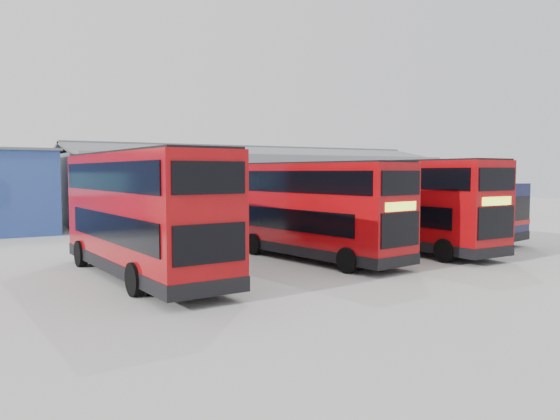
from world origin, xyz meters
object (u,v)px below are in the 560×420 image
at_px(double_decker_right, 405,206).
at_px(single_decker_blue, 416,210).
at_px(maintenance_shed, 255,186).
at_px(double_decker_left, 142,216).
at_px(double_decker_centre, 309,211).

distance_m(double_decker_right, single_decker_blue, 5.24).
relative_size(double_decker_right, single_decker_blue, 0.85).
bearing_deg(maintenance_shed, double_decker_right, -97.79).
xyz_separation_m(double_decker_left, double_decker_right, (12.79, 0.43, -0.08)).
bearing_deg(double_decker_right, single_decker_blue, 38.93).
height_order(maintenance_shed, double_decker_centre, maintenance_shed).
bearing_deg(maintenance_shed, double_decker_centre, -111.81).
height_order(double_decker_left, double_decker_right, double_decker_left).
height_order(double_decker_centre, double_decker_right, double_decker_right).
bearing_deg(double_decker_left, single_decker_blue, -171.10).
bearing_deg(double_decker_centre, double_decker_left, 175.85).
relative_size(maintenance_shed, double_decker_right, 3.00).
distance_m(double_decker_centre, single_decker_blue, 9.94).
relative_size(maintenance_shed, double_decker_centre, 3.04).
distance_m(double_decker_left, double_decker_right, 12.80).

